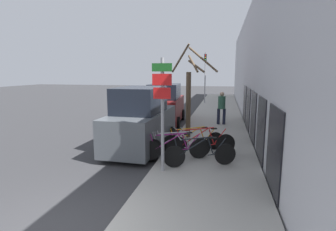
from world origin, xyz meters
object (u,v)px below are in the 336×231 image
object	(u,v)px
pedestrian_near	(222,106)
bicycle_3	(202,144)
parked_car_1	(165,106)
traffic_light	(205,71)
bicycle_2	(177,146)
bicycle_4	(193,141)
parked_car_0	(141,121)
street_tree	(189,96)
signpost	(162,108)
bicycle_0	(200,154)
bicycle_1	(175,148)

from	to	relation	value
pedestrian_near	bicycle_3	bearing A→B (deg)	-99.39
parked_car_1	traffic_light	bearing A→B (deg)	77.03
bicycle_2	bicycle_4	size ratio (longest dim) A/B	1.03
parked_car_0	parked_car_1	bearing A→B (deg)	93.74
street_tree	parked_car_0	bearing A→B (deg)	-135.93
signpost	bicycle_0	size ratio (longest dim) A/B	1.52
signpost	bicycle_3	size ratio (longest dim) A/B	1.43
bicycle_3	parked_car_0	xyz separation A→B (m)	(-2.41, 0.88, 0.52)
parked_car_0	street_tree	xyz separation A→B (m)	(1.64, 1.59, 0.88)
bicycle_2	parked_car_1	size ratio (longest dim) A/B	0.49
bicycle_2	parked_car_0	xyz separation A→B (m)	(-1.62, 1.21, 0.55)
bicycle_4	street_tree	world-z (taller)	street_tree
signpost	street_tree	xyz separation A→B (m)	(0.21, 4.09, -0.02)
bicycle_4	signpost	bearing A→B (deg)	135.37
bicycle_0	bicycle_3	size ratio (longest dim) A/B	0.94
bicycle_1	signpost	bearing A→B (deg)	152.94
bicycle_0	parked_car_0	world-z (taller)	parked_car_0
bicycle_2	traffic_light	world-z (taller)	traffic_light
bicycle_3	bicycle_4	size ratio (longest dim) A/B	1.07
traffic_light	pedestrian_near	bearing A→B (deg)	-80.41
parked_car_0	bicycle_4	bearing A→B (deg)	-10.54
bicycle_2	traffic_light	xyz separation A→B (m)	(-0.25, 15.54, 2.50)
bicycle_3	parked_car_1	xyz separation A→B (m)	(-2.60, 5.86, 0.49)
bicycle_4	bicycle_1	bearing A→B (deg)	126.74
bicycle_4	parked_car_1	world-z (taller)	parked_car_1
signpost	traffic_light	bearing A→B (deg)	90.19
bicycle_2	bicycle_3	size ratio (longest dim) A/B	0.97
bicycle_4	pedestrian_near	xyz separation A→B (m)	(0.91, 5.23, 0.63)
bicycle_0	pedestrian_near	size ratio (longest dim) A/B	1.20
bicycle_0	bicycle_4	world-z (taller)	bicycle_0
parked_car_0	street_tree	distance (m)	2.45
bicycle_4	parked_car_1	size ratio (longest dim) A/B	0.47
parked_car_1	bicycle_0	bearing A→B (deg)	-72.40
bicycle_0	parked_car_0	xyz separation A→B (m)	(-2.45, 1.89, 0.54)
signpost	bicycle_3	world-z (taller)	signpost
bicycle_2	pedestrian_near	bearing A→B (deg)	-29.08
bicycle_4	traffic_light	distance (m)	15.00
traffic_light	bicycle_0	bearing A→B (deg)	-86.20
bicycle_1	bicycle_4	bearing A→B (deg)	-44.51
pedestrian_near	parked_car_0	bearing A→B (deg)	-125.50
signpost	bicycle_0	bearing A→B (deg)	31.07
parked_car_1	bicycle_2	bearing A→B (deg)	-77.10
bicycle_1	pedestrian_near	size ratio (longest dim) A/B	1.21
bicycle_0	bicycle_4	size ratio (longest dim) A/B	1.00
bicycle_0	parked_car_1	size ratio (longest dim) A/B	0.48
bicycle_2	parked_car_1	bearing A→B (deg)	0.10
pedestrian_near	street_tree	distance (m)	3.56
bicycle_1	street_tree	size ratio (longest dim) A/B	0.53
signpost	bicycle_2	world-z (taller)	signpost
bicycle_1	pedestrian_near	xyz separation A→B (m)	(1.40, 6.22, 0.64)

